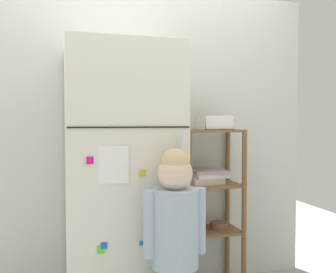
{
  "coord_description": "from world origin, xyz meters",
  "views": [
    {
      "loc": [
        -0.53,
        -2.34,
        1.24
      ],
      "look_at": [
        0.14,
        0.02,
        1.14
      ],
      "focal_mm": 39.88,
      "sensor_mm": 36.0,
      "label": 1
    }
  ],
  "objects": [
    {
      "name": "fruit_bin",
      "position": [
        0.54,
        0.16,
        1.22
      ],
      "size": [
        0.22,
        0.17,
        0.1
      ],
      "color": "white",
      "rests_on": "pantry_shelf_unit"
    },
    {
      "name": "pantry_shelf_unit",
      "position": [
        0.5,
        0.18,
        0.71
      ],
      "size": [
        0.45,
        0.31,
        1.18
      ],
      "color": "brown",
      "rests_on": "ground"
    },
    {
      "name": "kitchen_wall_back",
      "position": [
        0.0,
        0.36,
        1.11
      ],
      "size": [
        2.7,
        0.03,
        2.21
      ],
      "primitive_type": "cube",
      "color": "silver",
      "rests_on": "ground"
    },
    {
      "name": "child_standing",
      "position": [
        0.06,
        -0.42,
        0.66
      ],
      "size": [
        0.35,
        0.26,
        1.09
      ],
      "color": "#3C5B52",
      "rests_on": "ground"
    },
    {
      "name": "refrigerator",
      "position": [
        -0.16,
        0.02,
        0.86
      ],
      "size": [
        0.7,
        0.66,
        1.71
      ],
      "color": "silver",
      "rests_on": "ground"
    }
  ]
}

